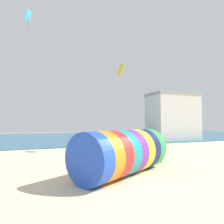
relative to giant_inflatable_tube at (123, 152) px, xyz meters
The scene contains 7 objects.
ground_plane 2.38m from the giant_inflatable_tube, 131.40° to the right, with size 120.00×120.00×0.00m, color beige.
sea 34.95m from the giant_inflatable_tube, 92.07° to the left, with size 120.00×40.00×0.10m, color #236084.
giant_inflatable_tube is the anchor object (origin of this frame).
kite_handler 5.23m from the giant_inflatable_tube, 29.01° to the left, with size 0.42×0.39×1.62m.
kite_cyan_diamond 13.73m from the giant_inflatable_tube, 136.18° to the left, with size 0.48×0.62×1.45m.
kite_yellow_diamond 13.77m from the giant_inflatable_tube, 67.59° to the left, with size 0.59×1.13×2.63m.
promenade_building 27.57m from the giant_inflatable_tube, 45.56° to the left, with size 9.28×5.41×8.86m.
Camera 1 is at (-4.06, -10.39, 3.32)m, focal length 32.00 mm.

